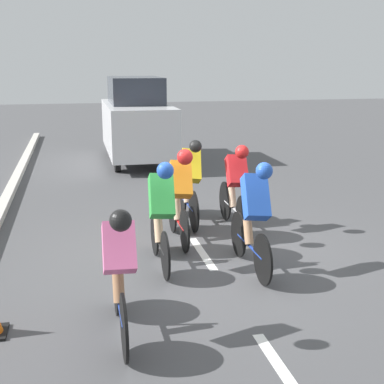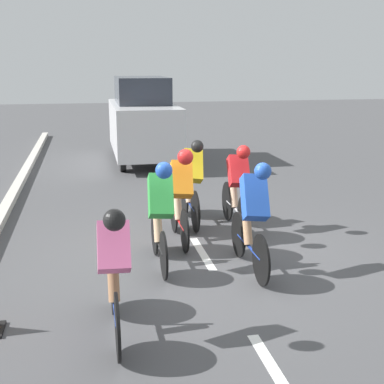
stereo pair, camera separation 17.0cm
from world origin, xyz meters
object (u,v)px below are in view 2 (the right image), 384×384
(cyclist_blue, at_px, (253,214))
(cyclist_pink, at_px, (114,269))
(cyclist_green, at_px, (160,211))
(cyclist_yellow, at_px, (192,180))
(cyclist_red, at_px, (237,185))
(cyclist_orange, at_px, (181,192))
(support_car, at_px, (143,120))

(cyclist_blue, height_order, cyclist_pink, cyclist_blue)
(cyclist_blue, distance_m, cyclist_green, 1.25)
(cyclist_yellow, relative_size, cyclist_red, 0.99)
(cyclist_blue, bearing_deg, cyclist_yellow, -80.48)
(cyclist_yellow, bearing_deg, cyclist_orange, 69.51)
(cyclist_pink, bearing_deg, cyclist_red, -124.03)
(cyclist_green, xyz_separation_m, support_car, (-0.62, -8.13, 0.35))
(cyclist_blue, bearing_deg, cyclist_red, -99.46)
(cyclist_yellow, relative_size, support_car, 0.41)
(cyclist_blue, relative_size, cyclist_green, 1.07)
(cyclist_blue, xyz_separation_m, cyclist_pink, (1.91, 1.44, -0.06))
(cyclist_red, relative_size, cyclist_orange, 1.04)
(cyclist_yellow, xyz_separation_m, cyclist_blue, (-0.38, 2.30, 0.03))
(cyclist_green, bearing_deg, cyclist_yellow, -112.77)
(cyclist_yellow, relative_size, cyclist_blue, 1.01)
(cyclist_green, bearing_deg, cyclist_blue, 162.54)
(cyclist_red, xyz_separation_m, support_car, (0.88, -6.67, 0.39))
(cyclist_red, height_order, cyclist_green, cyclist_green)
(cyclist_blue, distance_m, cyclist_orange, 1.54)
(cyclist_orange, distance_m, support_car, 7.17)
(cyclist_blue, xyz_separation_m, cyclist_green, (1.19, -0.37, -0.00))
(cyclist_orange, relative_size, cyclist_pink, 1.00)
(cyclist_red, height_order, cyclist_orange, cyclist_orange)
(cyclist_pink, bearing_deg, cyclist_orange, -112.74)
(cyclist_green, distance_m, cyclist_orange, 1.08)
(cyclist_orange, height_order, support_car, support_car)
(cyclist_yellow, distance_m, cyclist_blue, 2.33)
(cyclist_yellow, distance_m, cyclist_orange, 1.01)
(cyclist_red, relative_size, support_car, 0.41)
(support_car, bearing_deg, cyclist_blue, 93.87)
(cyclist_yellow, height_order, cyclist_pink, cyclist_yellow)
(support_car, bearing_deg, cyclist_green, 85.67)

